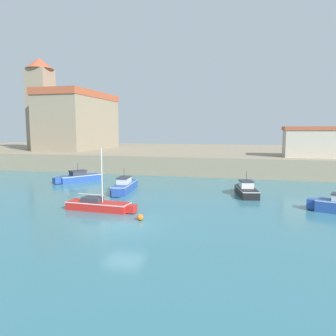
% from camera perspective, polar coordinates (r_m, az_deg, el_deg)
% --- Properties ---
extents(ground_plane, '(200.00, 200.00, 0.00)m').
position_cam_1_polar(ground_plane, '(22.25, -7.67, -9.83)').
color(ground_plane, teal).
extents(quay_seawall, '(120.00, 40.00, 2.60)m').
position_cam_1_polar(quay_seawall, '(63.31, 6.98, 2.14)').
color(quay_seawall, gray).
rests_on(quay_seawall, ground).
extents(sailboat_red_1, '(5.76, 1.73, 4.88)m').
position_cam_1_polar(sailboat_red_1, '(26.40, -11.89, -6.32)').
color(sailboat_red_1, red).
rests_on(sailboat_red_1, ground).
extents(motorboat_blue_2, '(4.36, 5.47, 2.28)m').
position_cam_1_polar(motorboat_blue_2, '(41.30, -15.32, -1.58)').
color(motorboat_blue_2, '#284C9E').
rests_on(motorboat_blue_2, ground).
extents(motorboat_blue_4, '(2.12, 6.34, 2.40)m').
position_cam_1_polar(motorboat_blue_4, '(33.90, -7.59, -3.10)').
color(motorboat_blue_4, '#284C9E').
rests_on(motorboat_blue_4, ground).
extents(motorboat_black_5, '(2.48, 5.26, 2.33)m').
position_cam_1_polar(motorboat_black_5, '(32.46, 13.45, -3.74)').
color(motorboat_black_5, black).
rests_on(motorboat_black_5, ground).
extents(mooring_buoy, '(0.45, 0.45, 0.45)m').
position_cam_1_polar(mooring_buoy, '(23.17, -4.87, -8.55)').
color(mooring_buoy, orange).
rests_on(mooring_buoy, ground).
extents(church, '(13.29, 17.96, 16.79)m').
position_cam_1_polar(church, '(65.46, -16.12, 8.38)').
color(church, gray).
rests_on(church, quay_seawall).
extents(harbor_shed_near_wharf, '(7.55, 5.20, 4.11)m').
position_cam_1_polar(harbor_shed_near_wharf, '(48.68, 23.78, 4.23)').
color(harbor_shed_near_wharf, '#BCB29E').
rests_on(harbor_shed_near_wharf, quay_seawall).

